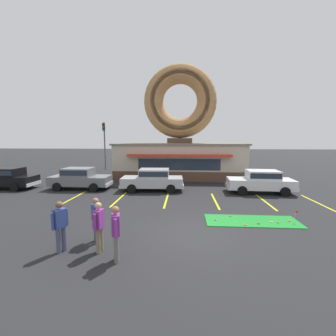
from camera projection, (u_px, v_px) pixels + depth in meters
ground_plane at (192, 234)px, 8.93m from camera, size 160.00×160.00×0.00m
donut_shop_building at (180, 139)px, 22.30m from camera, size 12.30×6.75×10.96m
putting_mat at (252, 221)px, 10.31m from camera, size 4.20×1.56×0.03m
mini_donut_near_left at (245, 225)px, 9.76m from camera, size 0.13×0.13×0.04m
mini_donut_near_right at (278, 222)px, 10.04m from camera, size 0.13×0.13×0.04m
mini_donut_mid_left at (289, 221)px, 10.22m from camera, size 0.13×0.13×0.04m
mini_donut_mid_centre at (230, 216)px, 10.90m from camera, size 0.13×0.13×0.04m
mini_donut_mid_right at (259, 223)px, 9.91m from camera, size 0.13×0.13×0.04m
mini_donut_far_left at (216, 220)px, 10.37m from camera, size 0.13×0.13×0.04m
mini_donut_far_centre at (271, 222)px, 10.08m from camera, size 0.13×0.13×0.04m
golf_ball at (236, 222)px, 10.11m from camera, size 0.04×0.04×0.04m
putting_flag_pin at (296, 214)px, 10.02m from camera, size 0.13×0.01×0.55m
car_black at (6, 177)px, 17.00m from camera, size 4.59×2.04×1.60m
car_silver at (153, 179)px, 16.38m from camera, size 4.63×2.14×1.60m
car_white at (261, 181)px, 15.66m from camera, size 4.63×2.14×1.60m
car_grey at (80, 178)px, 16.94m from camera, size 4.57×1.99×1.60m
pedestrian_blue_sweater_man at (99, 225)px, 7.40m from camera, size 0.29×0.59×1.70m
pedestrian_hooded_kid at (96, 218)px, 8.15m from camera, size 0.43×0.48×1.65m
pedestrian_leather_jacket_man at (116, 231)px, 6.83m from camera, size 0.33×0.58×1.75m
pedestrian_clipboard_woman at (60, 224)px, 7.40m from camera, size 0.39×0.54×1.73m
trash_bin at (242, 177)px, 19.68m from camera, size 0.57×0.57×0.97m
traffic_light_pole at (104, 140)px, 27.51m from camera, size 0.28×0.47×5.80m
parking_stripe_far_left at (73, 198)px, 14.40m from camera, size 0.12×3.60×0.01m
parking_stripe_left at (119, 199)px, 14.18m from camera, size 0.12×3.60×0.01m
parking_stripe_mid_left at (166, 200)px, 13.97m from camera, size 0.12×3.60×0.01m
parking_stripe_centre at (215, 201)px, 13.76m from camera, size 0.12×3.60×0.01m
parking_stripe_mid_right at (265, 202)px, 13.55m from camera, size 0.12×3.60×0.01m
parking_stripe_right at (317, 203)px, 13.34m from camera, size 0.12×3.60×0.01m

